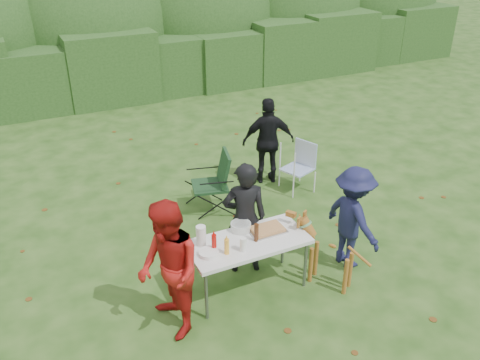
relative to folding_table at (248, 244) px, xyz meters
name	(u,v)px	position (x,y,z in m)	size (l,w,h in m)	color
ground	(257,272)	(0.26, 0.24, -0.69)	(80.00, 80.00, 0.00)	#1E4211
hedge_row	(110,67)	(0.26, 8.24, 0.16)	(22.00, 1.40, 1.70)	#23471C
shrub_backdrop	(92,26)	(0.26, 9.84, 0.91)	(20.00, 2.60, 3.20)	#3D6628
folding_table	(248,244)	(0.00, 0.00, 0.00)	(1.50, 0.70, 0.74)	silver
person_cook	(245,219)	(0.15, 0.39, 0.11)	(0.58, 0.38, 1.59)	black
person_red_jacket	(169,271)	(-1.10, -0.26, 0.15)	(0.81, 0.63, 1.67)	#A81612
person_black_puffy	(268,141)	(1.67, 2.51, 0.09)	(0.91, 0.38, 1.56)	black
child	(353,218)	(1.49, -0.13, 0.04)	(0.94, 0.54, 1.46)	#181A40
dog	(331,255)	(1.00, -0.38, -0.24)	(0.95, 0.38, 0.90)	#935C22
camping_chair	(210,182)	(0.35, 2.02, -0.18)	(0.63, 0.63, 1.01)	#193A1D
lawn_chair	(297,167)	(1.98, 2.00, -0.26)	(0.51, 0.51, 0.86)	#3B64AF
food_tray	(267,231)	(0.31, 0.08, 0.06)	(0.45, 0.30, 0.02)	#B7B7BA
focaccia_bread	(267,229)	(0.31, 0.08, 0.09)	(0.40, 0.26, 0.04)	tan
mustard_bottle	(227,247)	(-0.34, -0.13, 0.15)	(0.06, 0.06, 0.20)	yellow
ketchup_bottle	(214,243)	(-0.45, -0.01, 0.16)	(0.06, 0.06, 0.22)	#B80E08
beer_bottle	(256,233)	(0.09, -0.05, 0.17)	(0.06, 0.06, 0.24)	#47230F
paper_towel_roll	(201,236)	(-0.54, 0.17, 0.18)	(0.12, 0.12, 0.26)	white
cup_stack	(243,244)	(-0.14, -0.16, 0.14)	(0.08, 0.08, 0.18)	white
pasta_bowl	(241,227)	(0.03, 0.25, 0.10)	(0.26, 0.26, 0.10)	silver
plate_stack	(209,253)	(-0.54, -0.06, 0.08)	(0.24, 0.24, 0.05)	white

